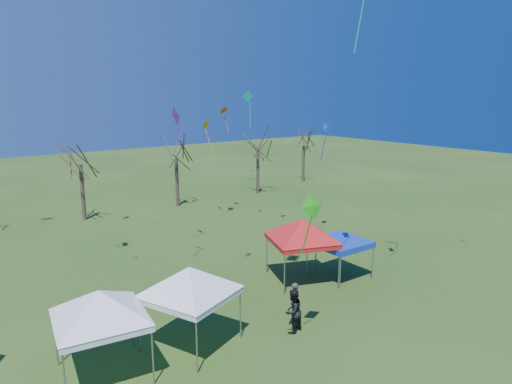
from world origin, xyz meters
TOP-DOWN VIEW (x-y plane):
  - ground at (0.00, 0.00)m, footprint 140.00×140.00m
  - tree_2 at (-2.37, 24.38)m, footprint 3.71×3.71m
  - tree_3 at (6.03, 24.04)m, footprint 3.59×3.59m
  - tree_4 at (15.36, 24.00)m, footprint 3.58×3.58m
  - tree_5 at (23.72, 26.07)m, footprint 3.39×3.39m
  - tent_white_west at (-8.37, 2.25)m, footprint 4.34×4.34m
  - tent_white_mid at (-4.76, 2.16)m, footprint 4.14×4.14m
  - tent_red at (3.40, 4.33)m, footprint 4.33×4.33m
  - tent_blue at (5.46, 3.40)m, footprint 2.83×2.83m
  - person_dark at (-0.74, 0.38)m, footprint 1.09×0.92m
  - person_grey at (-0.04, 1.04)m, footprint 1.10×1.09m
  - kite_12 at (12.55, 21.86)m, footprint 1.11×0.95m
  - kite_17 at (10.08, 9.25)m, footprint 0.88×0.52m
  - kite_19 at (7.71, 18.62)m, footprint 0.97×0.74m
  - kite_22 at (5.95, 18.56)m, footprint 1.04×0.88m
  - kite_11 at (0.43, 12.83)m, footprint 0.78×1.35m
  - kite_1 at (-1.15, -1.07)m, footprint 1.07×0.55m

SIDE VIEW (x-z plane):
  - ground at x=0.00m, z-range 0.00..0.00m
  - person_grey at x=-0.04m, z-range 0.00..1.87m
  - person_dark at x=-0.74m, z-range 0.00..1.96m
  - tent_blue at x=5.46m, z-range 0.91..3.09m
  - tent_white_west at x=-8.37m, z-range 1.19..5.06m
  - tent_white_mid at x=-4.76m, z-range 1.21..5.14m
  - tent_red at x=3.40m, z-range 1.26..5.35m
  - tree_5 at x=23.72m, z-range 2.00..9.46m
  - kite_1 at x=-1.15m, z-range 4.76..7.18m
  - tree_4 at x=15.36m, z-range 2.12..10.00m
  - tree_3 at x=6.03m, z-range 2.12..10.03m
  - tree_2 at x=-2.37m, z-range 2.20..10.38m
  - kite_22 at x=5.95m, z-range 6.20..9.15m
  - kite_17 at x=10.08m, z-range 6.46..9.09m
  - kite_11 at x=0.43m, z-range 7.36..10.28m
  - kite_19 at x=7.71m, z-range 7.67..9.99m
  - kite_12 at x=12.55m, z-range 8.23..11.61m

